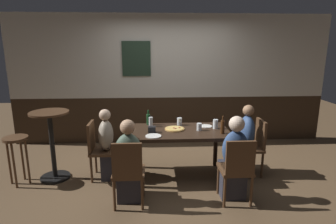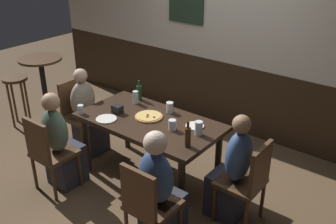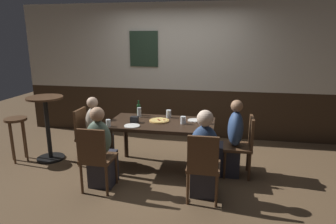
# 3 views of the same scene
# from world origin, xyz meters

# --- Properties ---
(ground_plane) EXTENTS (12.00, 12.00, 0.00)m
(ground_plane) POSITION_xyz_m (0.00, 0.00, 0.00)
(ground_plane) COLOR brown
(wall_back) EXTENTS (6.40, 0.13, 2.60)m
(wall_back) POSITION_xyz_m (-0.00, 1.65, 1.30)
(wall_back) COLOR #332316
(wall_back) RESTS_ON ground_plane
(dining_table) EXTENTS (1.55, 0.83, 0.74)m
(dining_table) POSITION_xyz_m (0.00, 0.00, 0.65)
(dining_table) COLOR black
(dining_table) RESTS_ON ground_plane
(chair_head_west) EXTENTS (0.40, 0.40, 0.88)m
(chair_head_west) POSITION_xyz_m (-1.19, 0.00, 0.50)
(chair_head_west) COLOR #513521
(chair_head_west) RESTS_ON ground_plane
(chair_head_east) EXTENTS (0.40, 0.40, 0.88)m
(chair_head_east) POSITION_xyz_m (1.19, 0.00, 0.50)
(chair_head_east) COLOR #513521
(chair_head_east) RESTS_ON ground_plane
(chair_right_near) EXTENTS (0.40, 0.40, 0.88)m
(chair_right_near) POSITION_xyz_m (0.68, -0.83, 0.50)
(chair_right_near) COLOR #513521
(chair_right_near) RESTS_ON ground_plane
(chair_left_near) EXTENTS (0.40, 0.40, 0.88)m
(chair_left_near) POSITION_xyz_m (-0.68, -0.83, 0.50)
(chair_left_near) COLOR #513521
(chair_left_near) RESTS_ON ground_plane
(person_head_west) EXTENTS (0.37, 0.34, 1.08)m
(person_head_west) POSITION_xyz_m (-1.03, 0.00, 0.45)
(person_head_west) COLOR #2D2D38
(person_head_west) RESTS_ON ground_plane
(person_head_east) EXTENTS (0.37, 0.34, 1.12)m
(person_head_east) POSITION_xyz_m (1.03, 0.00, 0.47)
(person_head_east) COLOR #2D2D38
(person_head_east) RESTS_ON ground_plane
(person_right_near) EXTENTS (0.34, 0.37, 1.13)m
(person_right_near) POSITION_xyz_m (0.68, -0.67, 0.48)
(person_right_near) COLOR #2D2D38
(person_right_near) RESTS_ON ground_plane
(person_left_near) EXTENTS (0.34, 0.37, 1.11)m
(person_left_near) POSITION_xyz_m (-0.68, -0.67, 0.46)
(person_left_near) COLOR #2D2D38
(person_left_near) RESTS_ON ground_plane
(pizza) EXTENTS (0.30, 0.30, 0.03)m
(pizza) POSITION_xyz_m (-0.04, 0.04, 0.75)
(pizza) COLOR tan
(pizza) RESTS_ON dining_table
(highball_clear) EXTENTS (0.08, 0.08, 0.11)m
(highball_clear) POSITION_xyz_m (0.33, -0.03, 0.79)
(highball_clear) COLOR silver
(highball_clear) RESTS_ON dining_table
(tumbler_short) EXTENTS (0.08, 0.08, 0.14)m
(tumbler_short) POSITION_xyz_m (0.59, 0.06, 0.80)
(tumbler_short) COLOR silver
(tumbler_short) RESTS_ON dining_table
(pint_glass_pale) EXTENTS (0.06, 0.06, 0.15)m
(pint_glass_pale) POSITION_xyz_m (-0.40, 0.23, 0.81)
(pint_glass_pale) COLOR silver
(pint_glass_pale) RESTS_ON dining_table
(pint_glass_amber) EXTENTS (0.07, 0.07, 0.10)m
(pint_glass_amber) POSITION_xyz_m (-0.69, -0.35, 0.78)
(pint_glass_amber) COLOR silver
(pint_glass_amber) RESTS_ON dining_table
(pint_glass_stout) EXTENTS (0.08, 0.08, 0.12)m
(pint_glass_stout) POSITION_xyz_m (0.06, 0.28, 0.79)
(pint_glass_stout) COLOR silver
(pint_glass_stout) RESTS_ON dining_table
(beer_bottle_green) EXTENTS (0.06, 0.06, 0.24)m
(beer_bottle_green) POSITION_xyz_m (-0.44, 0.33, 0.83)
(beer_bottle_green) COLOR #194723
(beer_bottle_green) RESTS_ON dining_table
(beer_bottle_brown) EXTENTS (0.06, 0.06, 0.26)m
(beer_bottle_brown) POSITION_xyz_m (0.64, -0.20, 0.84)
(beer_bottle_brown) COLOR #42230F
(beer_bottle_brown) RESTS_ON dining_table
(plate_white_large) EXTENTS (0.22, 0.22, 0.01)m
(plate_white_large) POSITION_xyz_m (-0.37, -0.28, 0.75)
(plate_white_large) COLOR white
(plate_white_large) RESTS_ON dining_table
(plate_white_small) EXTENTS (0.19, 0.19, 0.01)m
(plate_white_small) POSITION_xyz_m (0.47, 0.17, 0.75)
(plate_white_small) COLOR white
(plate_white_small) RESTS_ON dining_table
(condiment_caddy) EXTENTS (0.11, 0.09, 0.09)m
(condiment_caddy) POSITION_xyz_m (-0.39, -0.09, 0.79)
(condiment_caddy) COLOR black
(condiment_caddy) RESTS_ON dining_table
(side_bar_table) EXTENTS (0.56, 0.56, 1.05)m
(side_bar_table) POSITION_xyz_m (-1.88, 0.01, 0.62)
(side_bar_table) COLOR black
(side_bar_table) RESTS_ON ground_plane
(bar_stool) EXTENTS (0.34, 0.34, 0.72)m
(bar_stool) POSITION_xyz_m (-2.33, -0.14, 0.56)
(bar_stool) COLOR #513521
(bar_stool) RESTS_ON ground_plane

